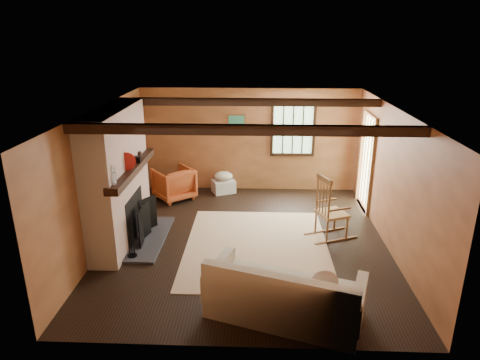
{
  "coord_description": "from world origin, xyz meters",
  "views": [
    {
      "loc": [
        0.19,
        -6.95,
        3.62
      ],
      "look_at": [
        -0.12,
        0.4,
        1.04
      ],
      "focal_mm": 32.0,
      "sensor_mm": 36.0,
      "label": 1
    }
  ],
  "objects_px": {
    "fireplace": "(119,182)",
    "sofa": "(284,298)",
    "armchair": "(174,183)",
    "rocking_chair": "(330,212)",
    "laundry_basket": "(224,186)"
  },
  "relations": [
    {
      "from": "sofa",
      "to": "laundry_basket",
      "type": "distance_m",
      "value": 4.76
    },
    {
      "from": "sofa",
      "to": "armchair",
      "type": "relative_size",
      "value": 2.8
    },
    {
      "from": "fireplace",
      "to": "armchair",
      "type": "bearing_deg",
      "value": 74.98
    },
    {
      "from": "fireplace",
      "to": "laundry_basket",
      "type": "xyz_separation_m",
      "value": [
        1.63,
        2.47,
        -0.95
      ]
    },
    {
      "from": "armchair",
      "to": "laundry_basket",
      "type": "bearing_deg",
      "value": 162.57
    },
    {
      "from": "sofa",
      "to": "laundry_basket",
      "type": "bearing_deg",
      "value": 122.49
    },
    {
      "from": "fireplace",
      "to": "armchair",
      "type": "distance_m",
      "value": 2.24
    },
    {
      "from": "laundry_basket",
      "to": "armchair",
      "type": "xyz_separation_m",
      "value": [
        -1.09,
        -0.43,
        0.21
      ]
    },
    {
      "from": "fireplace",
      "to": "sofa",
      "type": "xyz_separation_m",
      "value": [
        2.79,
        -2.15,
        -0.81
      ]
    },
    {
      "from": "fireplace",
      "to": "rocking_chair",
      "type": "height_order",
      "value": "fireplace"
    },
    {
      "from": "rocking_chair",
      "to": "armchair",
      "type": "bearing_deg",
      "value": 38.56
    },
    {
      "from": "laundry_basket",
      "to": "sofa",
      "type": "bearing_deg",
      "value": -75.94
    },
    {
      "from": "rocking_chair",
      "to": "sofa",
      "type": "bearing_deg",
      "value": 135.88
    },
    {
      "from": "rocking_chair",
      "to": "laundry_basket",
      "type": "bearing_deg",
      "value": 21.34
    },
    {
      "from": "rocking_chair",
      "to": "armchair",
      "type": "xyz_separation_m",
      "value": [
        -3.21,
        1.79,
        -0.15
      ]
    }
  ]
}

